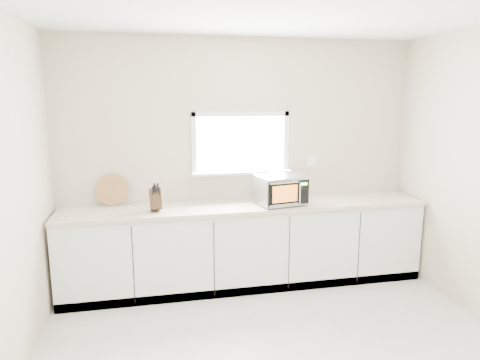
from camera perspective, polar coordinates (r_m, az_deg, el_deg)
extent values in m
cube|color=beige|center=(4.83, 0.04, 2.59)|extent=(4.00, 0.02, 2.70)
cube|color=white|center=(4.79, 0.08, 4.92)|extent=(1.00, 0.02, 0.60)
cube|color=white|center=(4.78, 0.24, 1.02)|extent=(1.12, 0.16, 0.03)
cube|color=white|center=(4.76, 0.12, 8.80)|extent=(1.10, 0.04, 0.05)
cube|color=white|center=(4.83, 0.12, 1.07)|extent=(1.10, 0.04, 0.05)
cube|color=white|center=(4.70, -6.18, 4.74)|extent=(0.05, 0.04, 0.70)
cube|color=white|center=(4.92, 6.14, 5.01)|extent=(0.05, 0.04, 0.70)
cube|color=white|center=(5.07, 9.51, 2.49)|extent=(0.12, 0.01, 0.12)
cube|color=white|center=(4.77, 0.79, -8.81)|extent=(3.92, 0.60, 0.88)
cube|color=beige|center=(4.63, 0.84, -3.49)|extent=(3.92, 0.64, 0.04)
cylinder|color=black|center=(4.43, 3.89, -3.82)|extent=(0.02, 0.02, 0.01)
cylinder|color=black|center=(4.68, 2.33, -2.98)|extent=(0.02, 0.02, 0.01)
cylinder|color=black|center=(4.62, 8.47, -3.30)|extent=(0.02, 0.02, 0.01)
cylinder|color=black|center=(4.86, 6.73, -2.52)|extent=(0.02, 0.02, 0.01)
cube|color=#B7BABF|center=(4.61, 5.41, -1.29)|extent=(0.54, 0.45, 0.29)
cube|color=black|center=(4.44, 6.54, -1.78)|extent=(0.46, 0.09, 0.26)
cube|color=orange|center=(4.42, 6.03, -1.85)|extent=(0.28, 0.05, 0.18)
cylinder|color=silver|center=(4.48, 8.01, -1.71)|extent=(0.02, 0.02, 0.23)
cube|color=black|center=(4.52, 8.41, -1.60)|extent=(0.12, 0.03, 0.25)
cube|color=#19FF33|center=(4.50, 8.48, -0.53)|extent=(0.08, 0.02, 0.03)
cube|color=silver|center=(4.58, 5.44, 0.54)|extent=(0.54, 0.45, 0.01)
cube|color=#442B18|center=(4.41, -11.21, -2.51)|extent=(0.13, 0.22, 0.25)
cube|color=black|center=(4.34, -11.53, -1.39)|extent=(0.02, 0.04, 0.09)
cube|color=black|center=(4.34, -11.15, -1.23)|extent=(0.02, 0.04, 0.09)
cube|color=black|center=(4.35, -10.76, -1.46)|extent=(0.02, 0.04, 0.09)
cube|color=black|center=(4.33, -11.35, -0.99)|extent=(0.02, 0.04, 0.09)
cube|color=black|center=(4.34, -10.91, -0.96)|extent=(0.02, 0.04, 0.09)
cylinder|color=#A78040|center=(4.74, -16.65, -1.29)|extent=(0.34, 0.08, 0.33)
cylinder|color=#B7BABF|center=(4.83, 6.07, -1.53)|extent=(0.16, 0.16, 0.19)
cylinder|color=black|center=(4.81, 6.10, -0.17)|extent=(0.15, 0.15, 0.04)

